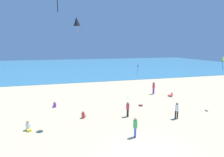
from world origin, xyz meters
TOP-DOWN VIEW (x-y plane):
  - ground_plane at (0.00, 10.00)m, footprint 120.00×120.00m
  - ocean_water at (0.00, 54.18)m, footprint 120.00×60.00m
  - beach_chair_far_left at (9.18, 11.64)m, footprint 0.77×0.82m
  - cooler_box at (3.65, 9.11)m, footprint 0.44×0.54m
  - person_1 at (1.07, 6.42)m, footprint 0.32×0.32m
  - person_2 at (7.50, 13.33)m, footprint 0.46×0.46m
  - person_3 at (-3.08, 7.26)m, footprint 0.54×0.60m
  - person_4 at (-7.67, 5.85)m, footprint 0.54×0.73m
  - person_5 at (0.21, 2.49)m, footprint 0.36×0.36m
  - person_6 at (-5.80, 11.22)m, footprint 0.46×0.60m
  - person_8 at (5.29, 4.73)m, footprint 0.42×0.42m
  - kite_black at (-3.52, 6.16)m, footprint 0.84×0.84m
  - kite_blue at (4.88, 13.01)m, footprint 0.24×0.60m
  - kite_lime at (11.71, 6.26)m, footprint 0.31×0.60m

SIDE VIEW (x-z plane):
  - ground_plane at x=0.00m, z-range 0.00..0.00m
  - ocean_water at x=0.00m, z-range 0.00..0.05m
  - cooler_box at x=3.65m, z-range 0.00..0.24m
  - beach_chair_far_left at x=9.18m, z-range -0.04..0.48m
  - person_6 at x=-5.80m, z-range -0.09..0.58m
  - person_3 at x=-3.08m, z-range -0.09..0.59m
  - person_4 at x=-7.67m, z-range -0.11..0.72m
  - person_1 at x=1.07m, z-range 0.12..1.62m
  - person_5 at x=0.21m, z-range 0.12..1.64m
  - person_8 at x=5.29m, z-range 0.12..1.67m
  - person_2 at x=7.50m, z-range 0.13..1.87m
  - kite_blue at x=4.88m, z-range 3.21..4.87m
  - kite_lime at x=11.71m, z-range 4.48..6.00m
  - kite_black at x=-3.52m, z-range 8.08..9.23m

